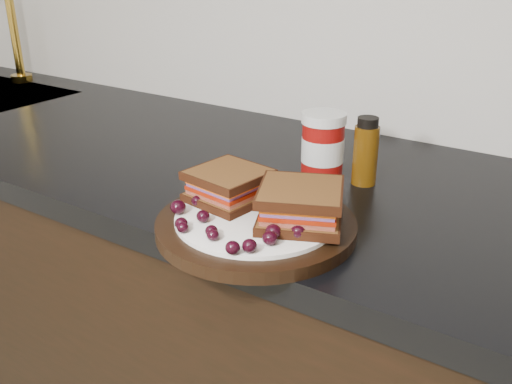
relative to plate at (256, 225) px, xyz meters
The scene contains 29 objects.
countertop 0.22m from the plate, 103.12° to the left, with size 3.98×0.60×0.04m, color black.
faucet 1.18m from the plate, 159.32° to the left, with size 0.06×0.22×0.28m, color #AE842B, non-canonical shape.
plate is the anchor object (origin of this frame).
sandwich_left 0.08m from the plate, 160.19° to the left, with size 0.10×0.10×0.05m, color brown, non-canonical shape.
sandwich_right 0.07m from the plate, 16.08° to the left, with size 0.11×0.11×0.05m, color brown, non-canonical shape.
grape_0 0.11m from the plate, 150.12° to the right, with size 0.02×0.02×0.02m, color black.
grape_1 0.08m from the plate, 131.61° to the right, with size 0.02×0.02×0.02m, color black.
grape_2 0.11m from the plate, 124.56° to the right, with size 0.02×0.02×0.02m, color black.
grape_3 0.11m from the plate, 118.97° to the right, with size 0.02×0.02×0.01m, color black.
grape_4 0.09m from the plate, 99.80° to the right, with size 0.02×0.02×0.02m, color black.
grape_5 0.09m from the plate, 94.08° to the right, with size 0.02×0.02×0.01m, color black.
grape_6 0.11m from the plate, 71.41° to the right, with size 0.02×0.02×0.02m, color black.
grape_7 0.10m from the plate, 60.97° to the right, with size 0.02×0.02×0.02m, color black.
grape_8 0.09m from the plate, 44.59° to the right, with size 0.02×0.02×0.02m, color black.
grape_9 0.07m from the plate, 37.88° to the right, with size 0.02×0.02×0.02m, color black.
grape_10 0.09m from the plate, 16.84° to the right, with size 0.02×0.02×0.02m, color black.
grape_11 0.07m from the plate, ahead, with size 0.02×0.02×0.02m, color black.
grape_12 0.08m from the plate, 12.33° to the left, with size 0.02×0.02×0.02m, color black.
grape_13 0.09m from the plate, 32.11° to the left, with size 0.02×0.02×0.02m, color black.
grape_14 0.08m from the plate, 121.29° to the left, with size 0.01×0.01×0.01m, color black.
grape_15 0.07m from the plate, 147.26° to the left, with size 0.02×0.02×0.02m, color black.
grape_16 0.08m from the plate, 158.99° to the left, with size 0.02×0.02×0.02m, color black.
grape_17 0.09m from the plate, behind, with size 0.02×0.02×0.02m, color black.
grape_18 0.09m from the plate, 167.72° to the right, with size 0.02×0.02×0.02m, color black.
grape_19 0.07m from the plate, 141.90° to the left, with size 0.02×0.02×0.02m, color black.
grape_20 0.06m from the plate, 169.92° to the left, with size 0.02×0.02×0.02m, color black.
grape_21 0.06m from the plate, behind, with size 0.02×0.02×0.02m, color black.
condiment_jar 0.24m from the plate, 95.23° to the left, with size 0.08×0.08×0.11m, color maroon.
oil_bottle 0.26m from the plate, 77.74° to the left, with size 0.04×0.04×0.11m, color #4B2C07.
Camera 1 is at (0.44, 0.89, 1.27)m, focal length 40.00 mm.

